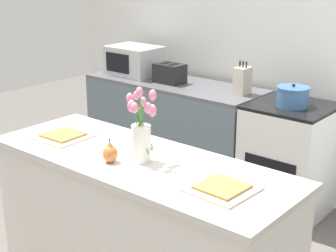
{
  "coord_description": "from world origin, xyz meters",
  "views": [
    {
      "loc": [
        1.78,
        -1.87,
        1.94
      ],
      "look_at": [
        0.0,
        0.25,
        1.04
      ],
      "focal_mm": 55.0,
      "sensor_mm": 36.0,
      "label": 1
    }
  ],
  "objects_px": {
    "plate_setting_right": "(222,188)",
    "cooking_pot": "(293,97)",
    "plate_setting_left": "(63,136)",
    "stove_range": "(288,159)",
    "toaster": "(170,73)",
    "microwave": "(134,61)",
    "flower_vase": "(141,133)",
    "knife_block": "(242,81)",
    "pear_figurine": "(110,153)"
  },
  "relations": [
    {
      "from": "plate_setting_right",
      "to": "cooking_pot",
      "type": "xyz_separation_m",
      "value": [
        -0.46,
        1.6,
        0.04
      ]
    },
    {
      "from": "plate_setting_left",
      "to": "cooking_pot",
      "type": "xyz_separation_m",
      "value": [
        0.69,
        1.6,
        0.04
      ]
    },
    {
      "from": "stove_range",
      "to": "toaster",
      "type": "bearing_deg",
      "value": -177.96
    },
    {
      "from": "cooking_pot",
      "to": "microwave",
      "type": "xyz_separation_m",
      "value": [
        -1.66,
        0.04,
        0.06
      ]
    },
    {
      "from": "plate_setting_left",
      "to": "plate_setting_right",
      "type": "relative_size",
      "value": 1.0
    },
    {
      "from": "flower_vase",
      "to": "plate_setting_left",
      "type": "distance_m",
      "value": 0.64
    },
    {
      "from": "cooking_pot",
      "to": "microwave",
      "type": "distance_m",
      "value": 1.66
    },
    {
      "from": "knife_block",
      "to": "plate_setting_left",
      "type": "bearing_deg",
      "value": -96.91
    },
    {
      "from": "flower_vase",
      "to": "pear_figurine",
      "type": "bearing_deg",
      "value": -135.23
    },
    {
      "from": "plate_setting_right",
      "to": "toaster",
      "type": "distance_m",
      "value": 2.3
    },
    {
      "from": "plate_setting_right",
      "to": "flower_vase",
      "type": "bearing_deg",
      "value": 177.4
    },
    {
      "from": "plate_setting_left",
      "to": "cooking_pot",
      "type": "distance_m",
      "value": 1.74
    },
    {
      "from": "pear_figurine",
      "to": "plate_setting_right",
      "type": "relative_size",
      "value": 0.45
    },
    {
      "from": "pear_figurine",
      "to": "knife_block",
      "type": "xyz_separation_m",
      "value": [
        -0.3,
        1.77,
        0.03
      ]
    },
    {
      "from": "toaster",
      "to": "plate_setting_right",
      "type": "bearing_deg",
      "value": -44.15
    },
    {
      "from": "stove_range",
      "to": "flower_vase",
      "type": "bearing_deg",
      "value": -91.98
    },
    {
      "from": "cooking_pot",
      "to": "microwave",
      "type": "relative_size",
      "value": 0.51
    },
    {
      "from": "cooking_pot",
      "to": "knife_block",
      "type": "xyz_separation_m",
      "value": [
        -0.49,
        0.07,
        0.04
      ]
    },
    {
      "from": "plate_setting_right",
      "to": "cooking_pot",
      "type": "relative_size",
      "value": 1.21
    },
    {
      "from": "cooking_pot",
      "to": "plate_setting_right",
      "type": "bearing_deg",
      "value": -74.03
    },
    {
      "from": "plate_setting_left",
      "to": "microwave",
      "type": "bearing_deg",
      "value": 120.55
    },
    {
      "from": "microwave",
      "to": "plate_setting_right",
      "type": "bearing_deg",
      "value": -37.82
    },
    {
      "from": "plate_setting_right",
      "to": "knife_block",
      "type": "height_order",
      "value": "knife_block"
    },
    {
      "from": "pear_figurine",
      "to": "plate_setting_left",
      "type": "distance_m",
      "value": 0.51
    },
    {
      "from": "toaster",
      "to": "microwave",
      "type": "height_order",
      "value": "microwave"
    },
    {
      "from": "plate_setting_left",
      "to": "plate_setting_right",
      "type": "xyz_separation_m",
      "value": [
        1.15,
        0.0,
        0.0
      ]
    },
    {
      "from": "pear_figurine",
      "to": "plate_setting_right",
      "type": "xyz_separation_m",
      "value": [
        0.65,
        0.09,
        -0.04
      ]
    },
    {
      "from": "microwave",
      "to": "knife_block",
      "type": "height_order",
      "value": "same"
    },
    {
      "from": "microwave",
      "to": "plate_setting_left",
      "type": "bearing_deg",
      "value": -59.45
    },
    {
      "from": "plate_setting_right",
      "to": "toaster",
      "type": "xyz_separation_m",
      "value": [
        -1.65,
        1.6,
        0.05
      ]
    },
    {
      "from": "microwave",
      "to": "knife_block",
      "type": "relative_size",
      "value": 1.78
    },
    {
      "from": "stove_range",
      "to": "plate_setting_left",
      "type": "bearing_deg",
      "value": -112.28
    },
    {
      "from": "plate_setting_left",
      "to": "stove_range",
      "type": "bearing_deg",
      "value": 67.72
    },
    {
      "from": "toaster",
      "to": "knife_block",
      "type": "relative_size",
      "value": 1.04
    },
    {
      "from": "toaster",
      "to": "flower_vase",
      "type": "bearing_deg",
      "value": -54.62
    },
    {
      "from": "flower_vase",
      "to": "cooking_pot",
      "type": "bearing_deg",
      "value": 87.42
    },
    {
      "from": "stove_range",
      "to": "cooking_pot",
      "type": "height_order",
      "value": "cooking_pot"
    },
    {
      "from": "pear_figurine",
      "to": "stove_range",
      "type": "bearing_deg",
      "value": 84.29
    },
    {
      "from": "plate_setting_left",
      "to": "toaster",
      "type": "height_order",
      "value": "toaster"
    },
    {
      "from": "stove_range",
      "to": "pear_figurine",
      "type": "distance_m",
      "value": 1.82
    },
    {
      "from": "plate_setting_right",
      "to": "cooking_pot",
      "type": "height_order",
      "value": "cooking_pot"
    },
    {
      "from": "plate_setting_left",
      "to": "plate_setting_right",
      "type": "height_order",
      "value": "same"
    },
    {
      "from": "stove_range",
      "to": "toaster",
      "type": "distance_m",
      "value": 1.29
    },
    {
      "from": "toaster",
      "to": "microwave",
      "type": "distance_m",
      "value": 0.47
    },
    {
      "from": "microwave",
      "to": "toaster",
      "type": "bearing_deg",
      "value": -5.05
    },
    {
      "from": "stove_range",
      "to": "toaster",
      "type": "height_order",
      "value": "toaster"
    },
    {
      "from": "stove_range",
      "to": "knife_block",
      "type": "relative_size",
      "value": 3.29
    },
    {
      "from": "stove_range",
      "to": "knife_block",
      "type": "bearing_deg",
      "value": 176.17
    },
    {
      "from": "cooking_pot",
      "to": "plate_setting_left",
      "type": "bearing_deg",
      "value": -113.27
    },
    {
      "from": "flower_vase",
      "to": "plate_setting_right",
      "type": "distance_m",
      "value": 0.55
    }
  ]
}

